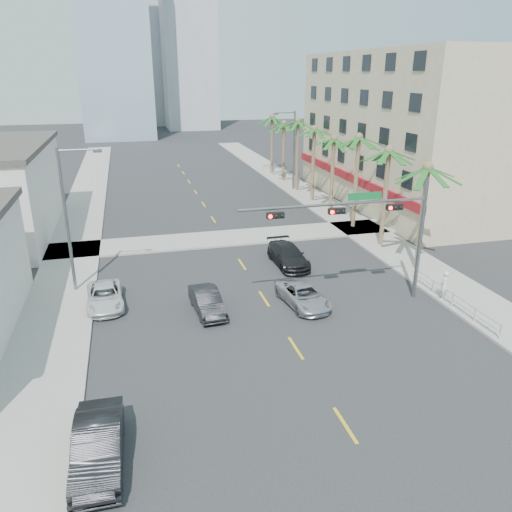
{
  "coord_description": "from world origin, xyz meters",
  "views": [
    {
      "loc": [
        -7.39,
        -16.64,
        12.97
      ],
      "look_at": [
        -0.96,
        8.24,
        3.5
      ],
      "focal_mm": 35.0,
      "sensor_mm": 36.0,
      "label": 1
    }
  ],
  "objects_px": {
    "car_lane_left": "(207,301)",
    "car_lane_center": "(303,295)",
    "traffic_signal_mast": "(373,221)",
    "car_parked_mid": "(98,446)",
    "car_lane_right": "(288,255)",
    "car_parked_far": "(105,297)",
    "pedestrian": "(444,285)"
  },
  "relations": [
    {
      "from": "car_parked_mid",
      "to": "car_lane_right",
      "type": "height_order",
      "value": "car_parked_mid"
    },
    {
      "from": "car_parked_far",
      "to": "pedestrian",
      "type": "relative_size",
      "value": 2.48
    },
    {
      "from": "car_parked_mid",
      "to": "car_lane_right",
      "type": "distance_m",
      "value": 20.91
    },
    {
      "from": "car_lane_left",
      "to": "traffic_signal_mast",
      "type": "bearing_deg",
      "value": -11.45
    },
    {
      "from": "car_lane_right",
      "to": "car_parked_far",
      "type": "bearing_deg",
      "value": -164.52
    },
    {
      "from": "car_parked_mid",
      "to": "car_lane_center",
      "type": "relative_size",
      "value": 1.05
    },
    {
      "from": "pedestrian",
      "to": "car_parked_mid",
      "type": "bearing_deg",
      "value": -19.24
    },
    {
      "from": "traffic_signal_mast",
      "to": "car_lane_center",
      "type": "height_order",
      "value": "traffic_signal_mast"
    },
    {
      "from": "car_lane_left",
      "to": "car_parked_mid",
      "type": "bearing_deg",
      "value": -121.82
    },
    {
      "from": "car_parked_mid",
      "to": "car_lane_left",
      "type": "height_order",
      "value": "car_parked_mid"
    },
    {
      "from": "traffic_signal_mast",
      "to": "car_parked_mid",
      "type": "relative_size",
      "value": 2.38
    },
    {
      "from": "traffic_signal_mast",
      "to": "car_lane_center",
      "type": "relative_size",
      "value": 2.5
    },
    {
      "from": "car_lane_right",
      "to": "pedestrian",
      "type": "relative_size",
      "value": 2.79
    },
    {
      "from": "car_lane_left",
      "to": "car_lane_right",
      "type": "xyz_separation_m",
      "value": [
        6.82,
        6.03,
        0.05
      ]
    },
    {
      "from": "traffic_signal_mast",
      "to": "car_lane_left",
      "type": "bearing_deg",
      "value": 173.09
    },
    {
      "from": "car_parked_mid",
      "to": "pedestrian",
      "type": "height_order",
      "value": "pedestrian"
    },
    {
      "from": "car_parked_mid",
      "to": "car_lane_right",
      "type": "relative_size",
      "value": 0.94
    },
    {
      "from": "pedestrian",
      "to": "car_lane_center",
      "type": "bearing_deg",
      "value": -54.28
    },
    {
      "from": "car_lane_left",
      "to": "car_lane_center",
      "type": "distance_m",
      "value": 5.66
    },
    {
      "from": "car_parked_far",
      "to": "traffic_signal_mast",
      "type": "bearing_deg",
      "value": -15.24
    },
    {
      "from": "traffic_signal_mast",
      "to": "pedestrian",
      "type": "relative_size",
      "value": 6.22
    },
    {
      "from": "car_lane_left",
      "to": "car_lane_center",
      "type": "xyz_separation_m",
      "value": [
        5.64,
        -0.51,
        -0.05
      ]
    },
    {
      "from": "traffic_signal_mast",
      "to": "car_lane_center",
      "type": "distance_m",
      "value": 5.87
    },
    {
      "from": "car_parked_mid",
      "to": "car_lane_left",
      "type": "distance_m",
      "value": 12.17
    },
    {
      "from": "car_lane_center",
      "to": "car_lane_right",
      "type": "xyz_separation_m",
      "value": [
        1.18,
        6.54,
        0.11
      ]
    },
    {
      "from": "traffic_signal_mast",
      "to": "car_parked_mid",
      "type": "height_order",
      "value": "traffic_signal_mast"
    },
    {
      "from": "car_lane_left",
      "to": "car_lane_right",
      "type": "relative_size",
      "value": 0.82
    },
    {
      "from": "car_parked_mid",
      "to": "car_lane_right",
      "type": "bearing_deg",
      "value": 54.81
    },
    {
      "from": "car_parked_far",
      "to": "pedestrian",
      "type": "xyz_separation_m",
      "value": [
        19.63,
        -4.4,
        0.43
      ]
    },
    {
      "from": "car_lane_right",
      "to": "car_lane_left",
      "type": "bearing_deg",
      "value": -139.76
    },
    {
      "from": "car_parked_mid",
      "to": "car_parked_far",
      "type": "height_order",
      "value": "car_parked_mid"
    },
    {
      "from": "car_parked_mid",
      "to": "car_lane_left",
      "type": "xyz_separation_m",
      "value": [
        5.58,
        10.82,
        -0.1
      ]
    }
  ]
}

